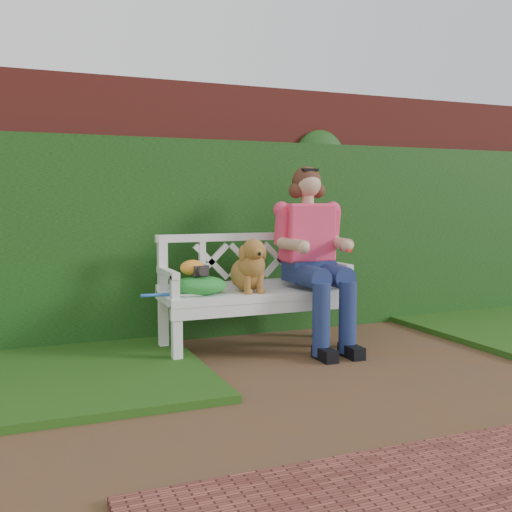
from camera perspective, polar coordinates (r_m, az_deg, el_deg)
name	(u,v)px	position (r m, az deg, el deg)	size (l,w,h in m)	color
ground	(390,378)	(4.18, 12.64, -11.27)	(60.00, 60.00, 0.00)	brown
brick_wall	(276,210)	(5.68, 1.88, 4.43)	(10.00, 0.30, 2.20)	maroon
ivy_hedge	(285,237)	(5.49, 2.80, 1.78)	(10.00, 0.18, 1.70)	#255D20
grass_left	(3,377)	(4.35, -22.92, -10.59)	(2.60, 2.00, 0.05)	#1A430F
garden_bench	(256,320)	(4.78, 0.00, -6.10)	(1.58, 0.60, 0.48)	white
seated_woman	(310,256)	(4.89, 5.16, -0.01)	(0.62, 0.83, 1.47)	#FF5173
dog	(249,264)	(4.64, -0.70, -0.81)	(0.28, 0.38, 0.42)	olive
tennis_racket	(187,293)	(4.52, -6.58, -3.54)	(0.54, 0.23, 0.03)	silver
green_bag	(200,285)	(4.53, -5.39, -2.76)	(0.42, 0.32, 0.14)	#196727
camera_item	(199,271)	(4.50, -5.40, -1.39)	(0.12, 0.09, 0.08)	#272323
baseball_glove	(192,268)	(4.52, -6.07, -1.11)	(0.19, 0.14, 0.12)	orange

